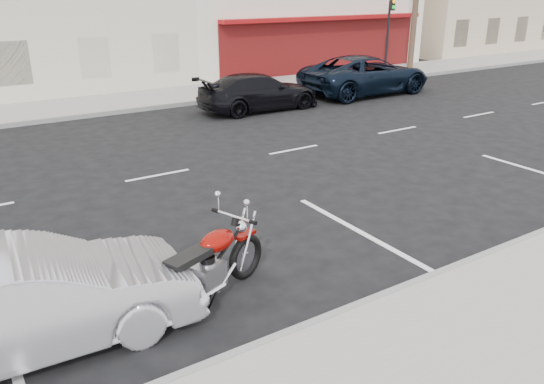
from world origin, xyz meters
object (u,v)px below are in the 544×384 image
Objects in this scene: traffic_light at (389,23)px; sedan_silver at (27,301)px; fire_hydrant at (362,67)px; car_far at (259,92)px; suv_far at (366,75)px; motorcycle at (247,247)px.

sedan_silver is at bearing -144.46° from traffic_light.
fire_hydrant is 22.51m from sedan_silver.
traffic_light is at bearing -6.36° from fire_hydrant.
car_far is (9.54, 10.28, -0.02)m from sedan_silver.
fire_hydrant is at bearing -39.81° from suv_far.
traffic_light is at bearing -51.38° from sedan_silver.
traffic_light is 10.44m from car_far.
fire_hydrant is 20.08m from motorcycle.
traffic_light is 5.28× the size of fire_hydrant.
sedan_silver is 0.91× the size of car_far.
suv_far is at bearing -86.69° from car_far.
car_far is (-9.67, -3.45, -1.89)m from traffic_light.
traffic_light is 0.83× the size of car_far.
motorcycle is 15.79m from suv_far.
sedan_silver is 14.02m from car_far.
motorcycle is 0.53× the size of sedan_silver.
motorcycle is at bearing -136.56° from fire_hydrant.
motorcycle is at bearing 148.25° from car_far.
sedan_silver is 18.30m from suv_far.
sedan_silver is (-3.13, -0.08, 0.16)m from motorcycle.
motorcycle is 0.38× the size of suv_far.
suv_far is (-4.26, -3.17, -1.76)m from traffic_light.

